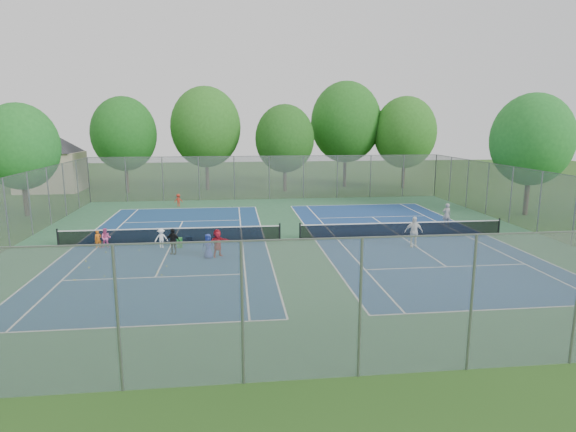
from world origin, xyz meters
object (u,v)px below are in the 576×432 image
object	(u,v)px
net_right	(402,230)
ball_hopper	(180,243)
net_left	(172,236)
ball_crate	(189,239)
instructor	(447,215)

from	to	relation	value
net_right	ball_hopper	distance (m)	13.48
net_left	ball_hopper	xyz separation A→B (m)	(0.56, -1.06, -0.16)
net_left	ball_crate	world-z (taller)	net_left
net_left	instructor	size ratio (longest dim) A/B	8.07
net_right	net_left	bearing A→B (deg)	180.00
ball_hopper	instructor	distance (m)	17.98
ball_crate	ball_hopper	world-z (taller)	ball_hopper
ball_hopper	instructor	xyz separation A→B (m)	(17.57, 3.79, 0.51)
net_right	ball_crate	xyz separation A→B (m)	(-13.05, 0.41, -0.31)
net_left	net_right	xyz separation A→B (m)	(14.00, 0.00, 0.00)
net_right	ball_hopper	xyz separation A→B (m)	(-13.44, -1.06, -0.16)
net_left	ball_hopper	bearing A→B (deg)	-61.99
instructor	net_left	bearing A→B (deg)	9.54
ball_hopper	net_right	bearing A→B (deg)	4.50
net_right	ball_hopper	world-z (taller)	net_right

